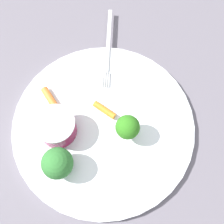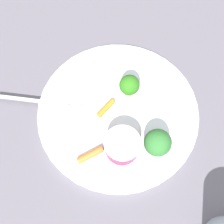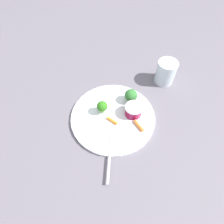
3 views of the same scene
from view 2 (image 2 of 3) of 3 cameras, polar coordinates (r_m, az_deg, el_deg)
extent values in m
plane|color=slate|center=(0.53, 1.18, -0.35)|extent=(2.40, 2.40, 0.00)
cylinder|color=white|center=(0.52, 1.19, -0.09)|extent=(0.29, 0.29, 0.01)
cylinder|color=maroon|center=(0.48, 2.35, -6.74)|extent=(0.06, 0.06, 0.04)
cylinder|color=silver|center=(0.46, 2.44, -6.06)|extent=(0.06, 0.06, 0.00)
cylinder|color=#83B762|center=(0.52, 3.33, 4.14)|extent=(0.01, 0.01, 0.02)
sphere|color=#2F761C|center=(0.50, 3.48, 5.36)|extent=(0.04, 0.04, 0.04)
cylinder|color=#7EB96A|center=(0.49, 8.64, -6.80)|extent=(0.01, 0.01, 0.01)
sphere|color=#307231|center=(0.47, 9.04, -6.00)|extent=(0.05, 0.05, 0.05)
cylinder|color=orange|center=(0.51, -1.23, 0.77)|extent=(0.03, 0.04, 0.01)
cylinder|color=orange|center=(0.49, -4.35, -8.48)|extent=(0.03, 0.05, 0.01)
cube|color=#BCBFBF|center=(0.54, -15.77, 2.26)|extent=(0.04, 0.13, 0.00)
cube|color=#BCBFBF|center=(0.53, -7.27, 1.77)|extent=(0.01, 0.03, 0.00)
cube|color=#BCBFBF|center=(0.52, -7.34, 1.44)|extent=(0.01, 0.03, 0.00)
cube|color=#BCBFBF|center=(0.52, -7.40, 1.10)|extent=(0.01, 0.03, 0.00)
cube|color=#BCBFBF|center=(0.52, -7.47, 0.76)|extent=(0.01, 0.03, 0.00)
camera|label=1|loc=(0.26, 47.22, 37.78)|focal=43.58mm
camera|label=3|loc=(0.42, -85.43, 34.34)|focal=30.24mm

